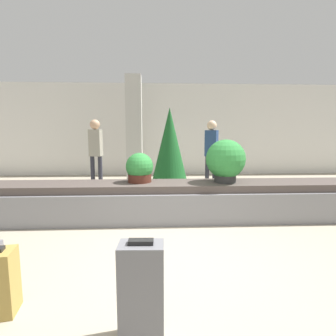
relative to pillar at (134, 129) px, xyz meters
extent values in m
plane|color=#9E937F|center=(0.86, -5.22, -1.60)|extent=(18.00, 18.00, 0.00)
cube|color=silver|center=(0.86, 1.24, 0.00)|extent=(18.00, 0.06, 3.20)
cube|color=gray|center=(0.86, -3.72, -1.35)|extent=(8.27, 0.89, 0.51)
cube|color=#4C423D|center=(0.86, -3.72, -1.03)|extent=(7.94, 0.73, 0.13)
cube|color=beige|center=(0.00, 0.00, 0.00)|extent=(0.47, 0.47, 3.20)
cube|color=slate|center=(0.54, -6.42, -1.24)|extent=(0.32, 0.21, 0.72)
cube|color=black|center=(0.54, -6.42, -0.87)|extent=(0.17, 0.08, 0.03)
cylinder|color=#4C2319|center=(0.37, -3.65, -0.89)|extent=(0.40, 0.40, 0.14)
sphere|color=#2D7F38|center=(0.37, -3.65, -0.69)|extent=(0.47, 0.47, 0.47)
cylinder|color=#2D2D2D|center=(1.84, -3.74, -0.86)|extent=(0.37, 0.37, 0.22)
sphere|color=#2D7F38|center=(1.84, -3.74, -0.57)|extent=(0.67, 0.67, 0.67)
cylinder|color=#282833|center=(-1.02, -1.19, -1.16)|extent=(0.11, 0.11, 0.88)
cylinder|color=#282833|center=(-0.82, -1.19, -1.16)|extent=(0.11, 0.11, 0.88)
cube|color=gray|center=(-0.92, -1.19, -0.37)|extent=(0.35, 0.25, 0.70)
sphere|color=tan|center=(-0.92, -1.19, 0.10)|extent=(0.26, 0.26, 0.26)
cylinder|color=#282833|center=(2.03, -1.23, -1.17)|extent=(0.11, 0.11, 0.87)
cylinder|color=#282833|center=(2.23, -1.23, -1.17)|extent=(0.11, 0.11, 0.87)
cube|color=navy|center=(2.13, -1.23, -0.39)|extent=(0.37, 0.32, 0.69)
sphere|color=beige|center=(2.13, -1.23, 0.08)|extent=(0.25, 0.25, 0.25)
cylinder|color=#4C331E|center=(0.97, -2.13, -1.51)|extent=(0.16, 0.16, 0.18)
cone|color=#195623|center=(0.97, -2.13, -0.48)|extent=(0.91, 0.91, 1.88)
camera|label=1|loc=(0.65, -8.14, -0.13)|focal=28.00mm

